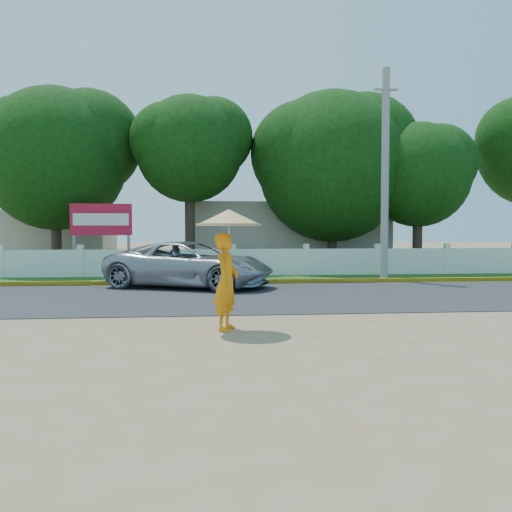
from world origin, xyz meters
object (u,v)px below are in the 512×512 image
(utility_pole, at_px, (385,175))
(monk_with_parasol, at_px, (228,252))
(vehicle, at_px, (190,265))
(billboard, at_px, (101,223))

(utility_pole, distance_m, monk_with_parasol, 11.84)
(vehicle, xyz_separation_m, billboard, (-3.69, 5.29, 1.38))
(billboard, bearing_deg, monk_with_parasol, -70.78)
(utility_pole, bearing_deg, vehicle, -164.75)
(monk_with_parasol, bearing_deg, billboard, 109.22)
(vehicle, bearing_deg, utility_pole, -50.64)
(monk_with_parasol, relative_size, billboard, 0.80)
(utility_pole, distance_m, billboard, 11.54)
(utility_pole, distance_m, vehicle, 8.12)
(billboard, bearing_deg, utility_pole, -16.96)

